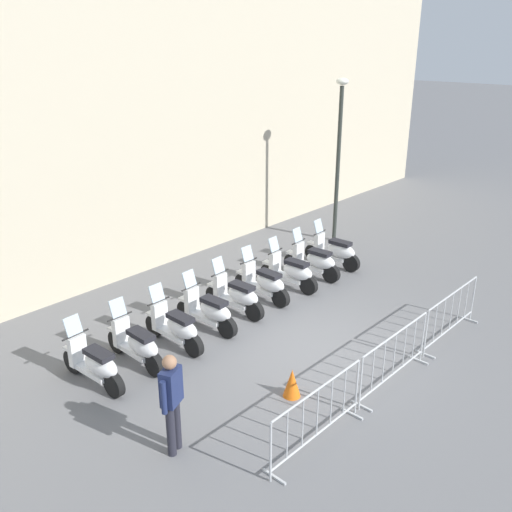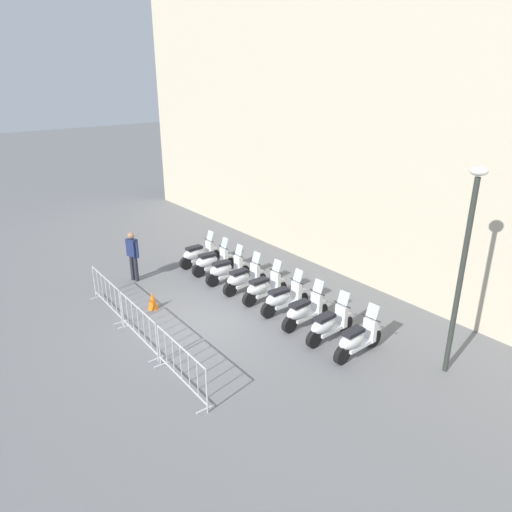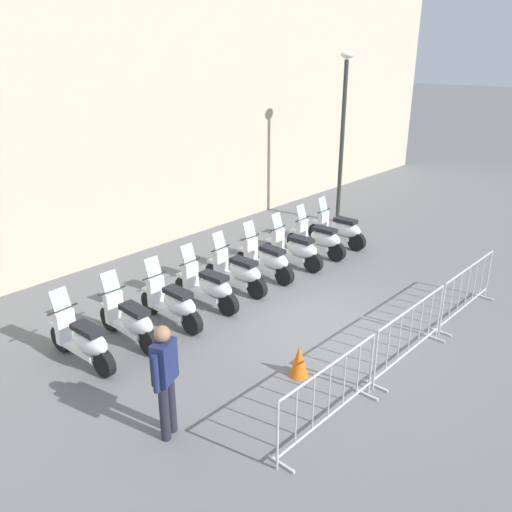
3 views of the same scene
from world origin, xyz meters
The scene contains 17 objects.
ground_plane centered at (0.00, 0.00, 0.00)m, with size 120.00×120.00×0.00m, color slate.
building_facade centered at (1.17, 6.89, 5.80)m, with size 28.00×2.40×11.61m, color beige.
motorcycle_0 centered at (-3.39, 2.74, 0.45)m, with size 0.58×1.72×1.24m.
motorcycle_1 centered at (-2.46, 2.58, 0.45)m, with size 0.66×1.72×1.24m.
motorcycle_2 centered at (-1.52, 2.39, 0.45)m, with size 0.64×1.72×1.24m.
motorcycle_3 centered at (-0.57, 2.27, 0.45)m, with size 0.58×1.73×1.24m.
motorcycle_4 centered at (0.38, 2.20, 0.45)m, with size 0.60×1.72×1.24m.
motorcycle_5 centered at (1.31, 2.05, 0.45)m, with size 0.67×1.72×1.24m.
motorcycle_6 centered at (2.25, 1.84, 0.45)m, with size 0.58×1.72×1.24m.
motorcycle_7 centered at (3.19, 1.68, 0.45)m, with size 0.58×1.73×1.24m.
motorcycle_8 centered at (4.13, 1.55, 0.45)m, with size 0.58×1.72×1.24m.
barrier_segment_0 centered at (-2.60, -1.43, 0.53)m, with size 2.21×0.78×1.07m.
barrier_segment_1 centered at (-0.31, -1.82, 0.53)m, with size 2.21×0.78×1.07m.
barrier_segment_2 centered at (1.98, -2.21, 0.53)m, with size 2.21×0.78×1.07m.
street_lamp centered at (6.02, 2.47, 2.99)m, with size 0.36×0.36×4.84m.
officer_near_row_end centered at (-3.95, 0.36, 0.98)m, with size 0.54×0.29×1.73m.
traffic_cone centered at (-1.69, -0.46, 0.28)m, with size 0.32×0.32×0.55m, color orange.
Camera 2 is at (9.14, -7.33, 6.41)m, focal length 32.25 mm.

